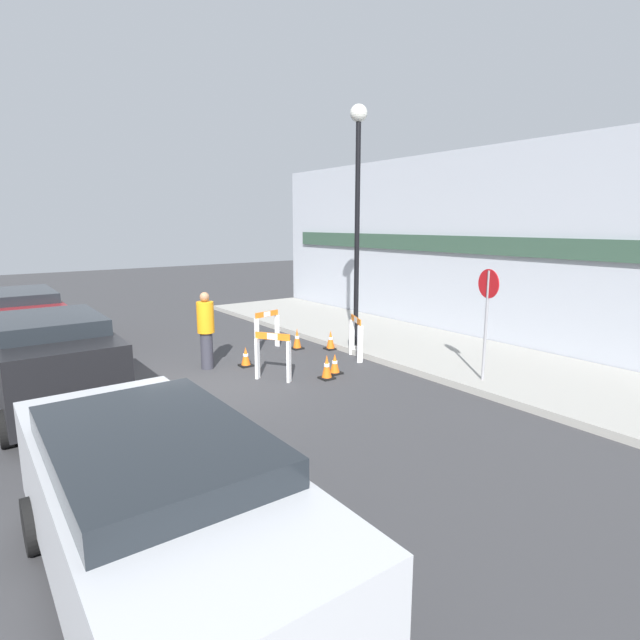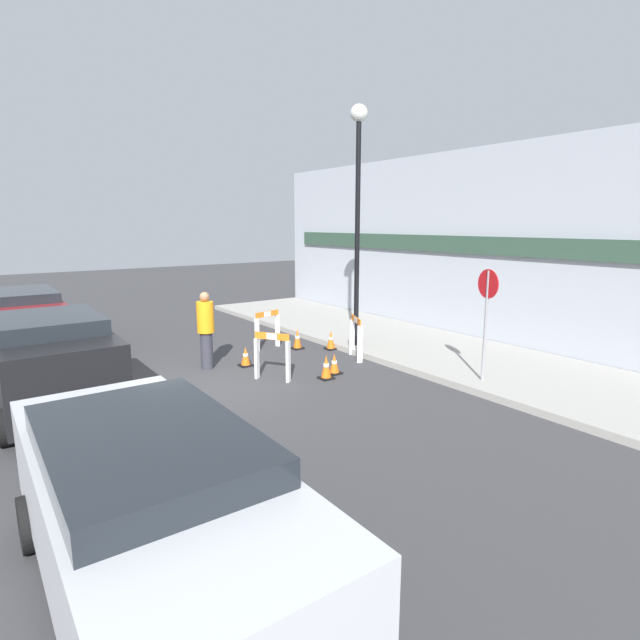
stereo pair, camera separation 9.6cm
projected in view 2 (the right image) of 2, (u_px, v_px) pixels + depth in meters
name	position (u px, v px, depth m)	size (l,w,h in m)	color
ground_plane	(192.00, 390.00, 10.38)	(60.00, 60.00, 0.00)	#38383A
sidewalk_slab	(410.00, 344.00, 14.04)	(18.00, 3.85, 0.15)	#9E9B93
storefront_facade	(462.00, 246.00, 14.67)	(18.00, 0.22, 5.50)	#A3A8B2
streetlamp_post	(358.00, 197.00, 12.89)	(0.44, 0.44, 6.20)	black
stop_sign	(487.00, 307.00, 10.25)	(0.59, 0.16, 2.34)	gray
barricade_0	(272.00, 355.00, 10.92)	(0.76, 0.57, 1.07)	white
barricade_1	(356.00, 336.00, 12.68)	(0.83, 0.48, 1.08)	white
barricade_2	(267.00, 329.00, 13.70)	(0.29, 0.81, 1.05)	white
traffic_cone_0	(331.00, 340.00, 13.67)	(0.30, 0.30, 0.53)	black
traffic_cone_1	(297.00, 339.00, 13.73)	(0.30, 0.30, 0.57)	black
traffic_cone_2	(246.00, 357.00, 12.07)	(0.30, 0.30, 0.48)	black
traffic_cone_3	(326.00, 367.00, 11.07)	(0.30, 0.30, 0.55)	black
traffic_cone_4	(334.00, 364.00, 11.45)	(0.30, 0.30, 0.47)	black
person_worker	(206.00, 328.00, 11.74)	(0.51, 0.51, 1.84)	#33333D
parked_car_0	(22.00, 316.00, 13.45)	(4.57, 2.01, 1.65)	maroon
parked_car_1	(52.00, 358.00, 9.05)	(3.87, 1.96, 1.79)	black
parked_car_2	(150.00, 503.00, 4.49)	(4.57, 1.92, 1.64)	#B7BABF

